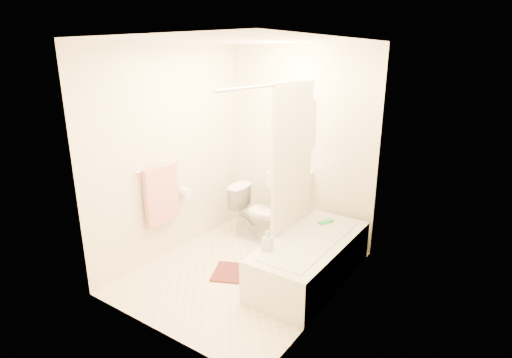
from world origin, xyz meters
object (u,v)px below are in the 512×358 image
Objects in this scene: bathtub at (310,259)px; sink at (291,202)px; soap_bottle at (268,240)px; bath_mat at (239,273)px; toilet at (258,213)px.

sink is at bearing 131.61° from bathtub.
soap_bottle is at bearing -76.89° from sink.
bath_mat is 2.75× the size of soap_bottle.
bath_mat is at bearing -151.94° from bathtub.
sink is 1.27m from soap_bottle.
sink reaches higher than toilet.
toilet is 1.13m from bathtub.
bathtub is at bearing -121.85° from toilet.
sink reaches higher than soap_bottle.
toilet is 3.44× the size of soap_bottle.
sink is at bearing -57.28° from toilet.
soap_bottle is (0.41, -0.09, 0.53)m from bath_mat.
sink is at bearing 109.33° from soap_bottle.
soap_bottle is at bearing -119.97° from bathtub.
toilet is 1.25× the size of bath_mat.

